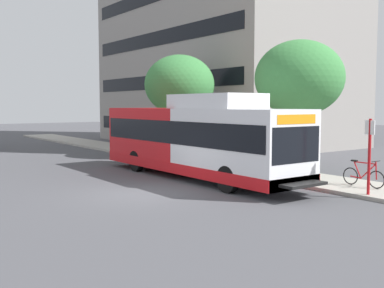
{
  "coord_description": "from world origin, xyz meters",
  "views": [
    {
      "loc": [
        -8.24,
        -14.28,
        3.19
      ],
      "look_at": [
        2.87,
        0.94,
        1.6
      ],
      "focal_mm": 43.09,
      "sensor_mm": 36.0,
      "label": 1
    }
  ],
  "objects": [
    {
      "name": "ground_plane",
      "position": [
        0.0,
        8.0,
        0.0
      ],
      "size": [
        120.0,
        120.0,
        0.0
      ],
      "primitive_type": "plane",
      "color": "#4C4C51"
    },
    {
      "name": "sidewalk_curb",
      "position": [
        7.0,
        6.0,
        0.07
      ],
      "size": [
        3.0,
        56.0,
        0.14
      ],
      "primitive_type": "cube",
      "color": "#A8A399",
      "rests_on": "ground"
    },
    {
      "name": "transit_bus",
      "position": [
        3.73,
        1.86,
        1.7
      ],
      "size": [
        2.58,
        12.25,
        3.65
      ],
      "color": "white",
      "rests_on": "ground"
    },
    {
      "name": "bus_stop_sign_pole",
      "position": [
        5.8,
        -5.27,
        1.65
      ],
      "size": [
        0.1,
        0.36,
        2.6
      ],
      "color": "red",
      "rests_on": "sidewalk_curb"
    },
    {
      "name": "bicycle_parked",
      "position": [
        7.05,
        -4.25,
        0.56
      ],
      "size": [
        0.52,
        1.76,
        1.02
      ],
      "color": "black",
      "rests_on": "sidewalk_curb"
    },
    {
      "name": "street_tree_near_stop",
      "position": [
        8.2,
        -0.06,
        4.42
      ],
      "size": [
        4.06,
        4.06,
        6.01
      ],
      "color": "#4C3823",
      "rests_on": "sidewalk_curb"
    },
    {
      "name": "street_tree_mid_block",
      "position": [
        7.67,
        8.81,
        4.41
      ],
      "size": [
        4.24,
        4.24,
        6.08
      ],
      "color": "#4C3823",
      "rests_on": "sidewalk_curb"
    }
  ]
}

